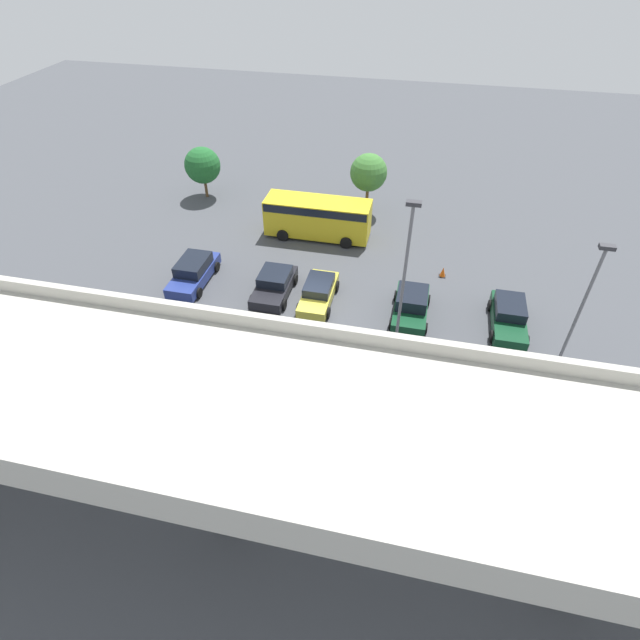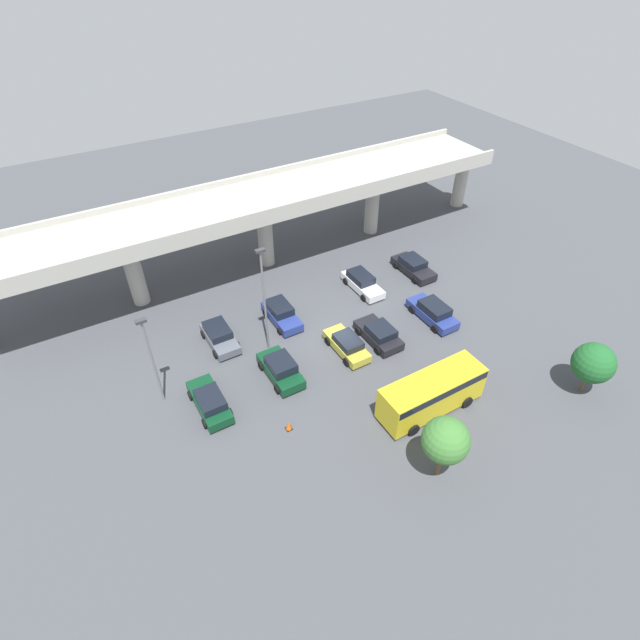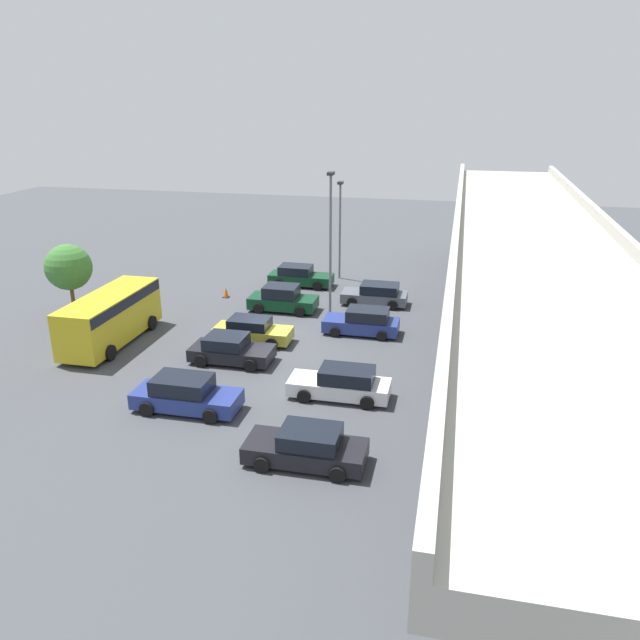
% 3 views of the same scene
% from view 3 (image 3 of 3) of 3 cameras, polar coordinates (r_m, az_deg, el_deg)
% --- Properties ---
extents(ground_plane, '(105.41, 105.41, 0.00)m').
position_cam_3_polar(ground_plane, '(35.72, -4.74, -2.18)').
color(ground_plane, '#424449').
extents(highway_overpass, '(50.62, 7.48, 7.74)m').
position_cam_3_polar(highway_overpass, '(32.49, 18.62, 6.08)').
color(highway_overpass, '#ADAAA0').
rests_on(highway_overpass, ground_plane).
extents(parked_car_0, '(2.07, 4.67, 1.51)m').
position_cam_3_polar(parked_car_0, '(46.17, -1.87, 4.02)').
color(parked_car_0, '#0C381E').
rests_on(parked_car_0, ground_plane).
extents(parked_car_1, '(2.12, 4.36, 1.46)m').
position_cam_3_polar(parked_car_1, '(42.13, 5.14, 2.34)').
color(parked_car_1, '#515660').
rests_on(parked_car_1, ground_plane).
extents(parked_car_2, '(2.19, 4.42, 1.68)m').
position_cam_3_polar(parked_car_2, '(40.88, -3.44, 1.93)').
color(parked_car_2, '#0C381E').
rests_on(parked_car_2, ground_plane).
extents(parked_car_3, '(2.08, 4.43, 1.55)m').
position_cam_3_polar(parked_car_3, '(36.95, 3.95, -0.17)').
color(parked_car_3, navy).
rests_on(parked_car_3, ground_plane).
extents(parked_car_4, '(2.01, 4.46, 1.43)m').
position_cam_3_polar(parked_car_4, '(35.85, -6.23, -0.97)').
color(parked_car_4, gold).
rests_on(parked_car_4, ground_plane).
extents(parked_car_5, '(2.26, 4.36, 1.46)m').
position_cam_3_polar(parked_car_5, '(33.39, -8.19, -2.69)').
color(parked_car_5, black).
rests_on(parked_car_5, ground_plane).
extents(parked_car_6, '(2.00, 4.74, 1.50)m').
position_cam_3_polar(parked_car_6, '(29.27, 1.97, -5.83)').
color(parked_car_6, silver).
rests_on(parked_car_6, ground_plane).
extents(parked_car_7, '(2.13, 4.82, 1.59)m').
position_cam_3_polar(parked_car_7, '(28.81, -12.19, -6.67)').
color(parked_car_7, navy).
rests_on(parked_car_7, ground_plane).
extents(parked_car_8, '(2.20, 4.69, 1.48)m').
position_cam_3_polar(parked_car_8, '(24.44, -1.20, -11.54)').
color(parked_car_8, black).
rests_on(parked_car_8, ground_plane).
extents(shuttle_bus, '(7.63, 2.70, 2.84)m').
position_cam_3_polar(shuttle_bus, '(37.18, -18.63, 0.49)').
color(shuttle_bus, gold).
rests_on(shuttle_bus, ground_plane).
extents(lamp_post_near_aisle, '(0.70, 0.35, 9.10)m').
position_cam_3_polar(lamp_post_near_aisle, '(38.39, 0.96, 7.70)').
color(lamp_post_near_aisle, slate).
rests_on(lamp_post_near_aisle, ground_plane).
extents(lamp_post_mid_lot, '(0.70, 0.35, 7.37)m').
position_cam_3_polar(lamp_post_mid_lot, '(47.24, 1.84, 8.94)').
color(lamp_post_mid_lot, slate).
rests_on(lamp_post_mid_lot, ground_plane).
extents(tree_front_left, '(2.83, 2.83, 4.81)m').
position_cam_3_polar(tree_front_left, '(41.43, -22.01, 4.48)').
color(tree_front_left, brown).
rests_on(tree_front_left, ground_plane).
extents(traffic_cone, '(0.44, 0.44, 0.70)m').
position_cam_3_polar(traffic_cone, '(44.06, -8.59, 2.48)').
color(traffic_cone, black).
rests_on(traffic_cone, ground_plane).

